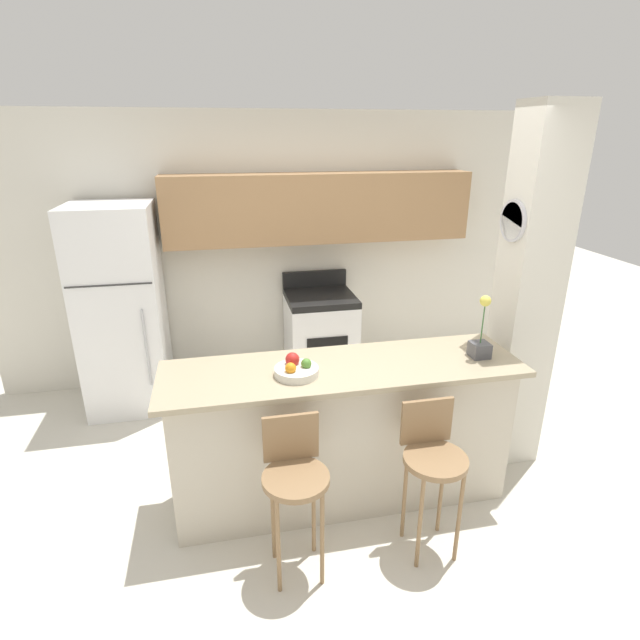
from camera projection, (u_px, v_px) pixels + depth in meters
name	position (u px, v px, depth m)	size (l,w,h in m)	color
ground_plane	(341.00, 494.00, 3.46)	(14.00, 14.00, 0.00)	beige
wall_back	(303.00, 233.00, 4.76)	(5.60, 0.38, 2.55)	silver
pillar_right	(527.00, 297.00, 3.48)	(0.38, 0.32, 2.55)	silver
counter_bar	(342.00, 433.00, 3.28)	(2.27, 0.65, 0.99)	beige
refrigerator	(122.00, 310.00, 4.33)	(0.68, 0.72, 1.81)	white
stove_range	(320.00, 339.00, 4.88)	(0.64, 0.63, 1.07)	white
bar_stool_left	(295.00, 477.00, 2.69)	(0.36, 0.36, 0.93)	olive
bar_stool_right	(432.00, 458.00, 2.84)	(0.36, 0.36, 0.93)	olive
orchid_vase	(481.00, 340.00, 3.20)	(0.12, 0.12, 0.42)	#4C4C51
fruit_bowl	(296.00, 369.00, 2.99)	(0.27, 0.27, 0.12)	silver
trash_bin	(195.00, 390.00, 4.47)	(0.28, 0.28, 0.38)	#59595B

